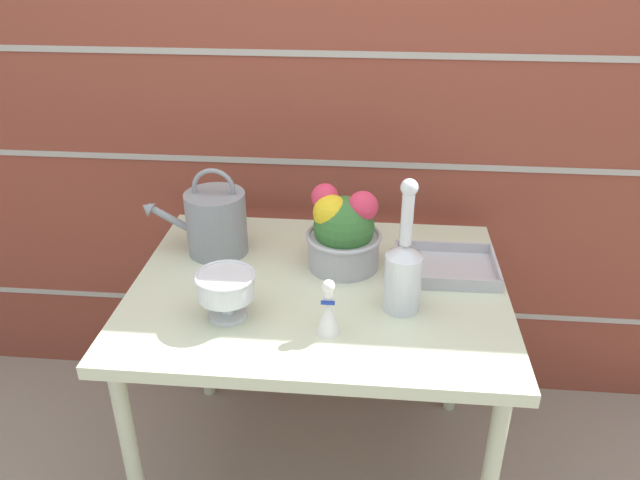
{
  "coord_description": "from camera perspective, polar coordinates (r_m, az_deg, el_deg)",
  "views": [
    {
      "loc": [
        0.14,
        -1.49,
        1.67
      ],
      "look_at": [
        0.0,
        0.04,
        0.86
      ],
      "focal_mm": 35.0,
      "sensor_mm": 36.0,
      "label": 1
    }
  ],
  "objects": [
    {
      "name": "watering_can",
      "position": [
        1.91,
        -9.55,
        1.66
      ],
      "size": [
        0.33,
        0.18,
        0.27
      ],
      "color": "gray",
      "rests_on": "patio_table"
    },
    {
      "name": "crystal_pedestal_bowl",
      "position": [
        1.6,
        -8.61,
        -4.35
      ],
      "size": [
        0.16,
        0.16,
        0.13
      ],
      "color": "silver",
      "rests_on": "patio_table"
    },
    {
      "name": "glass_decanter",
      "position": [
        1.61,
        7.64,
        -2.7
      ],
      "size": [
        0.1,
        0.1,
        0.37
      ],
      "color": "silver",
      "rests_on": "patio_table"
    },
    {
      "name": "wire_tray",
      "position": [
        1.86,
        11.38,
        -2.52
      ],
      "size": [
        0.29,
        0.22,
        0.04
      ],
      "color": "#B7B7BC",
      "rests_on": "patio_table"
    },
    {
      "name": "ground_plane",
      "position": [
        2.24,
        -0.1,
        -20.35
      ],
      "size": [
        12.0,
        12.0,
        0.0
      ],
      "primitive_type": "plane",
      "color": "gray"
    },
    {
      "name": "figurine_vase",
      "position": [
        1.54,
        0.76,
        -6.56
      ],
      "size": [
        0.06,
        0.06,
        0.15
      ],
      "color": "white",
      "rests_on": "patio_table"
    },
    {
      "name": "brick_wall",
      "position": [
        2.1,
        1.24,
        12.04
      ],
      "size": [
        3.6,
        0.08,
        2.2
      ],
      "color": "brown",
      "rests_on": "ground_plane"
    },
    {
      "name": "flower_planter",
      "position": [
        1.8,
        2.11,
        0.76
      ],
      "size": [
        0.22,
        0.22,
        0.25
      ],
      "color": "#ADADB2",
      "rests_on": "patio_table"
    },
    {
      "name": "patio_table",
      "position": [
        1.8,
        -0.12,
        -6.05
      ],
      "size": [
        1.05,
        0.82,
        0.74
      ],
      "color": "beige",
      "rests_on": "ground_plane"
    }
  ]
}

